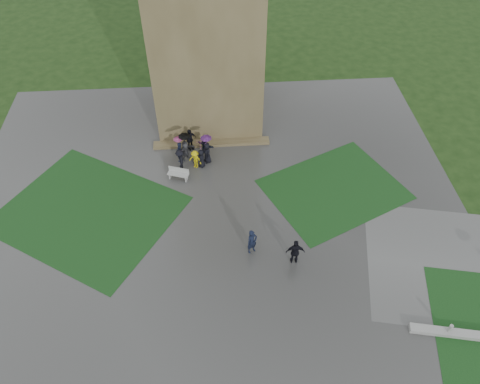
{
  "coord_description": "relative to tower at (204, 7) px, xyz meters",
  "views": [
    {
      "loc": [
        0.2,
        -17.67,
        23.5
      ],
      "look_at": [
        1.75,
        4.06,
        1.2
      ],
      "focal_mm": 35.0,
      "sensor_mm": 36.0,
      "label": 1
    }
  ],
  "objects": [
    {
      "name": "tower_plinth",
      "position": [
        0.0,
        -4.4,
        -8.87
      ],
      "size": [
        9.0,
        0.8,
        0.22
      ],
      "primitive_type": "cube",
      "color": "brown",
      "rests_on": "plaza"
    },
    {
      "name": "lawn_inset_left",
      "position": [
        -8.5,
        -11.0,
        -8.97
      ],
      "size": [
        14.1,
        13.46,
        0.01
      ],
      "primitive_type": "cube",
      "rotation": [
        0.0,
        0.0,
        -0.56
      ],
      "color": "#123614",
      "rests_on": "plaza"
    },
    {
      "name": "ground",
      "position": [
        0.0,
        -15.0,
        -9.0
      ],
      "size": [
        120.0,
        120.0,
        0.0
      ],
      "primitive_type": "plane",
      "color": "black"
    },
    {
      "name": "visitor_cluster",
      "position": [
        -1.39,
        -6.17,
        -7.91
      ],
      "size": [
        2.93,
        3.28,
        2.44
      ],
      "color": "black",
      "rests_on": "plaza"
    },
    {
      "name": "lawn_inset_right",
      "position": [
        8.5,
        -10.0,
        -8.97
      ],
      "size": [
        11.12,
        10.15,
        0.01
      ],
      "primitive_type": "cube",
      "rotation": [
        0.0,
        0.0,
        0.44
      ],
      "color": "#123614",
      "rests_on": "plaza"
    },
    {
      "name": "tower",
      "position": [
        0.0,
        0.0,
        0.0
      ],
      "size": [
        8.0,
        8.0,
        18.0
      ],
      "primitive_type": "cube",
      "color": "brown",
      "rests_on": "ground"
    },
    {
      "name": "pedestrian_near",
      "position": [
        4.72,
        -15.98,
        -8.01
      ],
      "size": [
        1.18,
        0.72,
        1.94
      ],
      "primitive_type": "imported",
      "rotation": [
        0.0,
        0.0,
        3.07
      ],
      "color": "black",
      "rests_on": "plaza"
    },
    {
      "name": "pedestrian_mid",
      "position": [
        2.2,
        -14.99,
        -8.05
      ],
      "size": [
        0.81,
        0.72,
        1.86
      ],
      "primitive_type": "imported",
      "rotation": [
        0.0,
        0.0,
        0.51
      ],
      "color": "black",
      "rests_on": "plaza"
    },
    {
      "name": "bench",
      "position": [
        -2.48,
        -8.08,
        -8.52
      ],
      "size": [
        1.61,
        0.95,
        0.89
      ],
      "rotation": [
        0.0,
        0.0,
        -0.33
      ],
      "color": "#A2A29E",
      "rests_on": "plaza"
    },
    {
      "name": "plaza",
      "position": [
        0.0,
        -13.0,
        -8.99
      ],
      "size": [
        34.0,
        34.0,
        0.02
      ],
      "primitive_type": "cube",
      "color": "#353533",
      "rests_on": "ground"
    }
  ]
}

